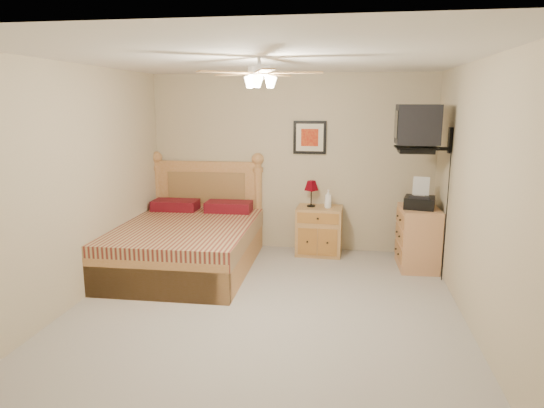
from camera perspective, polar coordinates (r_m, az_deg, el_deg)
The scene contains 17 objects.
floor at distance 5.11m, azimuth -0.96°, elevation -12.42°, with size 4.50×4.50×0.00m, color #9C968D.
ceiling at distance 4.68m, azimuth -1.07°, elevation 16.73°, with size 4.00×4.50×0.04m, color white.
wall_back at distance 6.94m, azimuth 2.20°, elevation 4.82°, with size 4.00×0.04×2.50m, color tan.
wall_front at distance 2.62m, azimuth -9.59°, elevation -7.37°, with size 4.00×0.04×2.50m, color tan.
wall_left at distance 5.45m, azimuth -22.23°, elevation 1.97°, with size 0.04×4.50×2.50m, color tan.
wall_right at distance 4.82m, azimuth 23.12°, elevation 0.70°, with size 0.04×4.50×2.50m, color tan.
bed at distance 6.22m, azimuth -10.28°, elevation -1.36°, with size 1.64×2.16×1.40m, color #B0783A, non-canonical shape.
nightstand at distance 6.84m, azimuth 5.57°, elevation -3.14°, with size 0.62×0.47×0.67m, color #A27E48.
table_lamp at distance 6.76m, azimuth 4.64°, elevation 1.23°, with size 0.20×0.20×0.37m, color #5F000B, non-canonical shape.
lotion_bottle at distance 6.70m, azimuth 6.61°, elevation 0.60°, with size 0.10×0.10×0.25m, color white.
framed_picture at distance 6.86m, azimuth 4.47°, elevation 7.81°, with size 0.46×0.04×0.46m, color black.
dresser at distance 6.51m, azimuth 16.80°, elevation -3.83°, with size 0.47×0.67×0.79m, color tan.
fax_machine at distance 6.35m, azimuth 17.03°, elevation 1.22°, with size 0.36×0.38×0.38m, color black, non-canonical shape.
magazine_lower at distance 6.63m, azimuth 16.22°, elevation 0.15°, with size 0.22×0.29×0.03m, color beige.
magazine_upper at distance 6.67m, azimuth 16.43°, elevation 0.41°, with size 0.21×0.29×0.02m, color gray.
wall_tv at distance 6.01m, azimuth 18.16°, elevation 8.50°, with size 0.56×0.46×0.58m, color black, non-canonical shape.
ceiling_fan at distance 4.47m, azimuth -1.52°, elevation 15.16°, with size 1.14×1.14×0.28m, color silver, non-canonical shape.
Camera 1 is at (0.81, -4.59, 2.11)m, focal length 32.00 mm.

